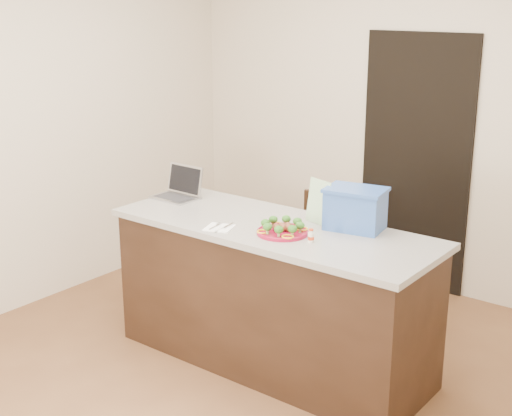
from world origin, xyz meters
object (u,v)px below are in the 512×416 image
Objects in this scene: chair at (323,245)px; island at (273,295)px; blue_box at (355,208)px; laptop at (180,189)px; napkin at (219,228)px; yogurt_bottle at (311,237)px; plate at (283,232)px.

island is at bearing -101.89° from chair.
laptop is at bearing 175.52° from blue_box.
napkin reaches higher than island.
island is 5.33× the size of blue_box.
blue_box reaches higher than napkin.
yogurt_bottle is 1.20m from chair.
blue_box is at bearing 7.52° from laptop.
island is 13.17× the size of napkin.
napkin is at bearing -115.80° from chair.
chair is at bearing 49.06° from laptop.
island is 0.50m from plate.
blue_box reaches higher than laptop.
island is 0.88m from chair.
blue_box is at bearing 29.27° from island.
island is 0.61m from yogurt_bottle.
chair is (-0.53, 0.98, -0.44)m from yogurt_bottle.
plate is 1.10m from chair.
blue_box is (0.07, 0.36, 0.09)m from yogurt_bottle.
laptop reaches higher than chair.
napkin is at bearing -158.28° from plate.
chair is at bearing 124.00° from blue_box.
blue_box is at bearing 36.75° from napkin.
island is at bearing 144.53° from plate.
plate is at bearing -9.73° from laptop.
island is 2.30× the size of chair.
napkin reaches higher than chair.
chair is (0.70, 0.76, -0.47)m from laptop.
plate reaches higher than island.
yogurt_bottle is at bearing 12.30° from napkin.
plate reaches higher than napkin.
blue_box reaches higher than island.
plate is 1.94× the size of napkin.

